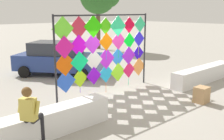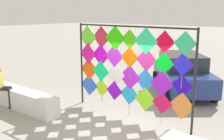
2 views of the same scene
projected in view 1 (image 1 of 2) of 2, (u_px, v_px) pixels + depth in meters
name	position (u px, v px, depth m)	size (l,w,h in m)	color
ground	(133.00, 99.00, 9.72)	(120.00, 120.00, 0.00)	#9E998E
plaza_ledge_left	(36.00, 127.00, 6.56)	(4.30, 0.59, 0.71)	white
plaza_ledge_right	(204.00, 74.00, 11.95)	(4.30, 0.59, 0.71)	white
kite_display_rack	(105.00, 48.00, 10.06)	(4.62, 0.14, 3.12)	#232328
seated_vendor	(31.00, 112.00, 6.01)	(0.75, 0.68, 1.56)	black
parked_car	(59.00, 58.00, 13.30)	(4.13, 4.57, 1.69)	navy
cardboard_box_large	(202.00, 95.00, 9.27)	(0.49, 0.43, 0.58)	tan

